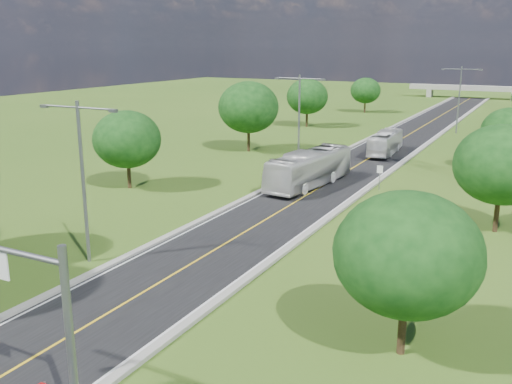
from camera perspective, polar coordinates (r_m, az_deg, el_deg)
ground at (r=76.42m, az=12.88°, el=4.26°), size 260.00×260.00×0.00m
road at (r=82.15m, az=13.96°, el=4.92°), size 8.00×150.00×0.06m
curb_left at (r=83.21m, az=11.12°, el=5.25°), size 0.50×150.00×0.22m
curb_right at (r=81.28m, az=16.88°, el=4.68°), size 0.50×150.00×0.22m
signal_mast at (r=20.89m, az=-22.45°, el=-9.97°), size 8.54×0.33×7.20m
speed_limit_sign at (r=53.91m, az=12.27°, el=1.81°), size 0.55×0.09×2.40m
overpass at (r=154.42m, az=20.71°, el=9.64°), size 30.00×3.00×3.20m
streetlight_near_left at (r=35.83m, az=-16.99°, el=2.26°), size 5.90×0.25×10.00m
streetlight_mid_left at (r=63.37m, az=4.34°, el=7.96°), size 5.90×0.25×10.00m
streetlight_far_right at (r=92.08m, az=19.68°, el=9.22°), size 5.90×0.25×10.00m
tree_lb at (r=54.33m, az=-12.77°, el=5.16°), size 6.30×6.30×7.33m
tree_lc at (r=71.78m, az=-0.76°, el=8.47°), size 7.56×7.56×8.79m
tree_ld at (r=94.32m, az=5.15°, el=9.50°), size 6.72×6.72×7.82m
tree_le at (r=116.11m, az=10.90°, el=9.93°), size 5.88×5.88×6.84m
tree_ra at (r=24.90m, az=14.90°, el=-6.01°), size 6.30×6.30×7.33m
tree_rb at (r=43.77m, az=23.39°, el=2.52°), size 6.72×6.72×7.82m
tree_rc at (r=65.61m, az=24.05°, el=5.55°), size 5.88×5.88×6.84m
bus_outbound at (r=72.01m, az=12.82°, el=4.82°), size 2.86×10.10×2.78m
bus_inbound at (r=54.36m, az=5.36°, el=2.37°), size 4.25×12.53×3.42m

